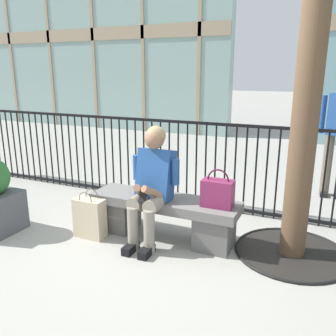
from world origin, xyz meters
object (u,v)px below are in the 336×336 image
stone_bench (164,213)px  seated_person_with_phone (152,182)px  handbag_on_bench (218,193)px  shopping_bag (90,218)px

stone_bench → seated_person_with_phone: 0.41m
seated_person_with_phone → handbag_on_bench: seated_person_with_phone is taller
seated_person_with_phone → shopping_bag: seated_person_with_phone is taller
seated_person_with_phone → shopping_bag: 0.81m
stone_bench → shopping_bag: bearing=-156.1°
shopping_bag → handbag_on_bench: bearing=13.5°
stone_bench → seated_person_with_phone: size_ratio=1.32×
stone_bench → seated_person_with_phone: bearing=-120.8°
handbag_on_bench → shopping_bag: bearing=-166.5°
stone_bench → handbag_on_bench: size_ratio=4.19×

